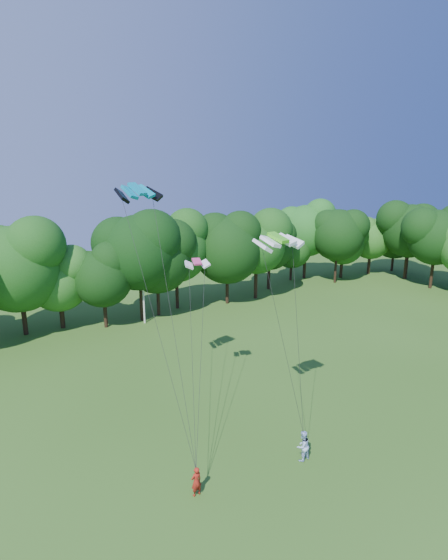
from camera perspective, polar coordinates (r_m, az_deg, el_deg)
ground at (r=26.36m, az=18.01°, el=-27.16°), size 160.00×160.00×0.00m
utility_pole at (r=49.44m, az=-10.52°, el=-0.92°), size 1.57×0.65×8.23m
kite_flyer_left at (r=25.89m, az=-3.64°, el=-24.77°), size 0.66×0.46×1.72m
kite_flyer_right at (r=28.51m, az=10.25°, el=-20.54°), size 0.99×0.80×1.93m
kite_teal at (r=28.86m, az=-11.27°, el=11.58°), size 3.27×2.14×0.81m
kite_green at (r=25.20m, az=7.08°, el=5.52°), size 3.02×1.55×0.52m
kite_pink at (r=30.19m, az=-3.56°, el=2.42°), size 1.85×1.18×0.38m
tree_back_center at (r=49.51m, az=-11.10°, el=4.09°), size 9.31×9.31×13.54m
tree_back_east at (r=69.32m, az=10.70°, el=6.69°), size 8.81×8.81×12.82m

